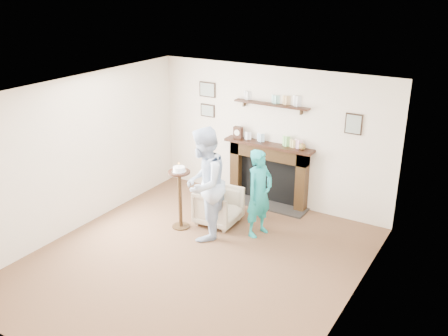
{
  "coord_description": "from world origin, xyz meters",
  "views": [
    {
      "loc": [
        3.66,
        -5.22,
        3.92
      ],
      "look_at": [
        -0.03,
        0.9,
        1.17
      ],
      "focal_mm": 40.0,
      "sensor_mm": 36.0,
      "label": 1
    }
  ],
  "objects_px": {
    "man": "(205,236)",
    "woman": "(258,234)",
    "pedestal_table": "(180,188)",
    "armchair": "(219,223)"
  },
  "relations": [
    {
      "from": "man",
      "to": "pedestal_table",
      "type": "relative_size",
      "value": 1.58
    },
    {
      "from": "armchair",
      "to": "man",
      "type": "distance_m",
      "value": 0.51
    },
    {
      "from": "pedestal_table",
      "to": "woman",
      "type": "bearing_deg",
      "value": 20.71
    },
    {
      "from": "woman",
      "to": "armchair",
      "type": "bearing_deg",
      "value": 104.61
    },
    {
      "from": "man",
      "to": "woman",
      "type": "height_order",
      "value": "man"
    },
    {
      "from": "armchair",
      "to": "woman",
      "type": "height_order",
      "value": "woman"
    },
    {
      "from": "man",
      "to": "woman",
      "type": "distance_m",
      "value": 0.87
    },
    {
      "from": "man",
      "to": "pedestal_table",
      "type": "xyz_separation_m",
      "value": [
        -0.51,
        0.05,
        0.71
      ]
    },
    {
      "from": "armchair",
      "to": "pedestal_table",
      "type": "xyz_separation_m",
      "value": [
        -0.47,
        -0.45,
        0.71
      ]
    },
    {
      "from": "man",
      "to": "pedestal_table",
      "type": "height_order",
      "value": "pedestal_table"
    }
  ]
}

